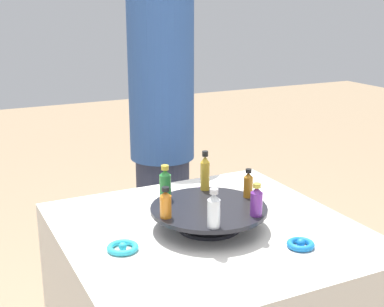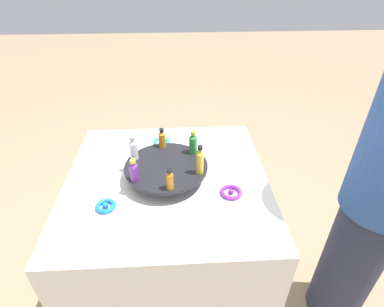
# 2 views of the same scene
# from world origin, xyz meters

# --- Properties ---
(display_stand) EXTENTS (0.35, 0.35, 0.07)m
(display_stand) POSITION_xyz_m (0.00, 0.00, 0.78)
(display_stand) COLOR black
(display_stand) RESTS_ON party_table
(bottle_amber) EXTENTS (0.03, 0.03, 0.09)m
(bottle_amber) POSITION_xyz_m (0.02, -0.15, 0.84)
(bottle_amber) COLOR #AD6B19
(bottle_amber) RESTS_ON display_stand
(bottle_gold) EXTENTS (0.03, 0.03, 0.13)m
(bottle_gold) POSITION_xyz_m (0.14, -0.06, 0.86)
(bottle_gold) COLOR gold
(bottle_gold) RESTS_ON display_stand
(bottle_green) EXTENTS (0.04, 0.04, 0.11)m
(bottle_green) POSITION_xyz_m (0.12, 0.09, 0.85)
(bottle_green) COLOR #288438
(bottle_green) RESTS_ON display_stand
(bottle_orange) EXTENTS (0.03, 0.03, 0.09)m
(bottle_orange) POSITION_xyz_m (-0.02, 0.15, 0.84)
(bottle_orange) COLOR orange
(bottle_orange) RESTS_ON display_stand
(bottle_clear) EXTENTS (0.04, 0.04, 0.11)m
(bottle_clear) POSITION_xyz_m (-0.14, 0.06, 0.85)
(bottle_clear) COLOR silver
(bottle_clear) RESTS_ON display_stand
(bottle_purple) EXTENTS (0.03, 0.03, 0.10)m
(bottle_purple) POSITION_xyz_m (-0.12, -0.09, 0.84)
(bottle_purple) COLOR #702D93
(bottle_purple) RESTS_ON display_stand
(ribbon_bow_blue) EXTENTS (0.08, 0.08, 0.02)m
(ribbon_bow_blue) POSITION_xyz_m (-0.23, -0.17, 0.74)
(ribbon_bow_blue) COLOR blue
(ribbon_bow_blue) RESTS_ON party_table
(ribbon_bow_purple) EXTENTS (0.09, 0.09, 0.02)m
(ribbon_bow_purple) POSITION_xyz_m (0.26, -0.12, 0.74)
(ribbon_bow_purple) COLOR purple
(ribbon_bow_purple) RESTS_ON party_table
(ribbon_bow_teal) EXTENTS (0.09, 0.09, 0.02)m
(ribbon_bow_teal) POSITION_xyz_m (-0.03, 0.28, 0.74)
(ribbon_bow_teal) COLOR #2DB7CC
(ribbon_bow_teal) RESTS_ON party_table
(person_figure) EXTENTS (0.29, 0.29, 1.68)m
(person_figure) POSITION_xyz_m (0.82, -0.20, 0.85)
(person_figure) COLOR #282D42
(person_figure) RESTS_ON ground_plane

